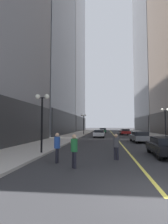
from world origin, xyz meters
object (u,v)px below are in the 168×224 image
object	(u,v)px
pedestrian_with_orange_bag	(116,145)
pedestrian_in_green_parka	(74,148)
car_grey	(140,136)
car_red	(125,132)
pedestrian_in_blue_hoodie	(57,145)
street_lamp_right_mid	(165,117)
street_lamp_left_near	(42,110)
car_white	(99,133)
car_green	(103,130)
street_lamp_left_far	(84,120)
car_black	(166,146)

from	to	relation	value
pedestrian_with_orange_bag	pedestrian_in_green_parka	bearing A→B (deg)	-132.44
car_grey	car_red	bearing A→B (deg)	89.92
pedestrian_in_blue_hoodie	street_lamp_right_mid	size ratio (longest dim) A/B	0.38
car_grey	street_lamp_left_near	distance (m)	14.03
pedestrian_with_orange_bag	street_lamp_left_near	bearing A→B (deg)	165.50
pedestrian_in_blue_hoodie	car_white	bearing A→B (deg)	85.54
car_green	street_lamp_left_near	distance (m)	37.73
car_red	street_lamp_right_mid	xyz separation A→B (m)	(3.90, -14.73, 2.54)
pedestrian_in_green_parka	street_lamp_left_far	size ratio (longest dim) A/B	0.38
pedestrian_in_blue_hoodie	street_lamp_left_far	xyz separation A→B (m)	(-1.88, 28.41, 2.27)
car_white	car_green	bearing A→B (deg)	88.82
car_white	car_red	size ratio (longest dim) A/B	0.93
car_black	street_lamp_right_mid	bearing A→B (deg)	72.39
car_grey	car_white	xyz separation A→B (m)	(-5.30, 8.44, -0.00)
street_lamp_left_far	car_grey	bearing A→B (deg)	-59.69
street_lamp_left_near	street_lamp_right_mid	size ratio (longest dim) A/B	1.00
car_black	car_red	xyz separation A→B (m)	(0.19, 27.62, 0.00)
car_black	street_lamp_left_far	size ratio (longest dim) A/B	1.01
car_black	pedestrian_in_blue_hoodie	distance (m)	7.41
car_black	pedestrian_in_green_parka	bearing A→B (deg)	-144.72
car_grey	pedestrian_with_orange_bag	distance (m)	12.46
pedestrian_with_orange_bag	street_lamp_right_mid	size ratio (longest dim) A/B	0.36
car_black	pedestrian_with_orange_bag	xyz separation A→B (m)	(-3.43, -1.57, 0.20)
car_black	car_green	distance (m)	37.54
car_grey	street_lamp_left_near	xyz separation A→B (m)	(-8.87, -10.56, 2.54)
car_grey	street_lamp_left_near	size ratio (longest dim) A/B	1.07
car_grey	pedestrian_with_orange_bag	world-z (taller)	pedestrian_with_orange_bag
car_white	pedestrian_with_orange_bag	bearing A→B (deg)	-85.20
car_black	pedestrian_with_orange_bag	world-z (taller)	pedestrian_with_orange_bag
car_white	pedestrian_with_orange_bag	distance (m)	20.44
pedestrian_in_green_parka	street_lamp_left_near	xyz separation A→B (m)	(-3.06, 3.79, 2.28)
pedestrian_in_green_parka	car_white	bearing A→B (deg)	88.71
pedestrian_in_green_parka	pedestrian_in_blue_hoodie	world-z (taller)	pedestrian_in_blue_hoodie
car_green	street_lamp_right_mid	xyz separation A→B (m)	(8.85, -24.34, 2.54)
car_white	car_red	bearing A→B (deg)	58.89
pedestrian_with_orange_bag	street_lamp_left_far	distance (m)	27.72
car_grey	street_lamp_left_far	bearing A→B (deg)	120.31
car_green	pedestrian_in_green_parka	distance (m)	41.24
car_white	street_lamp_left_near	distance (m)	19.50
pedestrian_in_blue_hoodie	street_lamp_left_far	size ratio (longest dim) A/B	0.38
car_grey	street_lamp_left_far	size ratio (longest dim) A/B	1.07
car_red	street_lamp_left_far	distance (m)	9.48
car_grey	pedestrian_in_blue_hoodie	size ratio (longest dim) A/B	2.82
pedestrian_in_green_parka	pedestrian_in_blue_hoodie	distance (m)	1.63
car_red	street_lamp_left_far	bearing A→B (deg)	-166.83
car_black	car_grey	world-z (taller)	same
pedestrian_in_blue_hoodie	street_lamp_left_far	world-z (taller)	street_lamp_left_far
pedestrian_in_green_parka	car_grey	bearing A→B (deg)	67.96
street_lamp_left_near	street_lamp_right_mid	xyz separation A→B (m)	(12.80, 13.09, 0.00)
pedestrian_in_green_parka	street_lamp_left_far	bearing A→B (deg)	95.92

